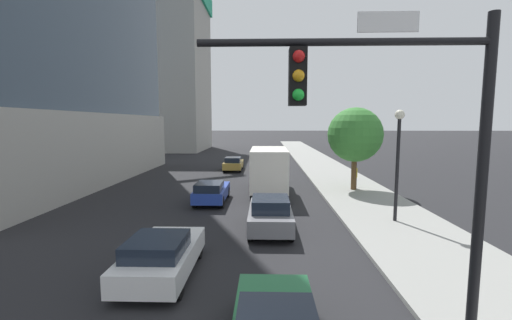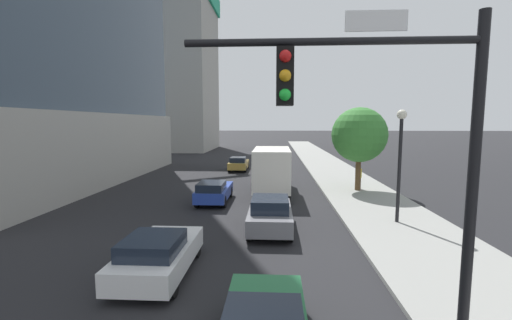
{
  "view_description": "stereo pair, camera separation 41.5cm",
  "coord_description": "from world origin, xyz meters",
  "px_view_note": "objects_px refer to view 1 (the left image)",
  "views": [
    {
      "loc": [
        1.59,
        -3.67,
        4.79
      ],
      "look_at": [
        1.17,
        11.12,
        3.13
      ],
      "focal_mm": 23.52,
      "sensor_mm": 36.0,
      "label": 1
    },
    {
      "loc": [
        2.01,
        -3.65,
        4.79
      ],
      "look_at": [
        1.17,
        11.12,
        3.13
      ],
      "focal_mm": 23.52,
      "sensor_mm": 36.0,
      "label": 2
    }
  ],
  "objects_px": {
    "traffic_light_pole": "(400,127)",
    "street_tree": "(355,135)",
    "street_lamp": "(398,148)",
    "box_truck": "(269,168)",
    "car_gold": "(233,164)",
    "car_gray": "(270,214)",
    "construction_building": "(169,61)",
    "pedestrian_yellow_shirt": "(355,177)",
    "car_white": "(161,255)",
    "car_blue": "(212,191)"
  },
  "relations": [
    {
      "from": "street_lamp",
      "to": "box_truck",
      "type": "height_order",
      "value": "street_lamp"
    },
    {
      "from": "street_lamp",
      "to": "box_truck",
      "type": "relative_size",
      "value": 0.74
    },
    {
      "from": "traffic_light_pole",
      "to": "car_gray",
      "type": "xyz_separation_m",
      "value": [
        -2.3,
        8.14,
        -3.94
      ]
    },
    {
      "from": "street_lamp",
      "to": "traffic_light_pole",
      "type": "bearing_deg",
      "value": -111.31
    },
    {
      "from": "street_lamp",
      "to": "street_tree",
      "type": "bearing_deg",
      "value": 90.22
    },
    {
      "from": "construction_building",
      "to": "pedestrian_yellow_shirt",
      "type": "xyz_separation_m",
      "value": [
        23.06,
        -35.46,
        -14.35
      ]
    },
    {
      "from": "traffic_light_pole",
      "to": "pedestrian_yellow_shirt",
      "type": "distance_m",
      "value": 17.98
    },
    {
      "from": "car_gold",
      "to": "pedestrian_yellow_shirt",
      "type": "height_order",
      "value": "pedestrian_yellow_shirt"
    },
    {
      "from": "car_white",
      "to": "car_gray",
      "type": "bearing_deg",
      "value": 53.16
    },
    {
      "from": "street_lamp",
      "to": "car_blue",
      "type": "bearing_deg",
      "value": 157.62
    },
    {
      "from": "street_tree",
      "to": "pedestrian_yellow_shirt",
      "type": "distance_m",
      "value": 2.98
    },
    {
      "from": "car_blue",
      "to": "car_white",
      "type": "bearing_deg",
      "value": -90.0
    },
    {
      "from": "car_gold",
      "to": "box_truck",
      "type": "distance_m",
      "value": 11.61
    },
    {
      "from": "street_lamp",
      "to": "street_tree",
      "type": "height_order",
      "value": "street_tree"
    },
    {
      "from": "street_lamp",
      "to": "car_white",
      "type": "height_order",
      "value": "street_lamp"
    },
    {
      "from": "box_truck",
      "to": "pedestrian_yellow_shirt",
      "type": "relative_size",
      "value": 4.26
    },
    {
      "from": "car_gold",
      "to": "car_gray",
      "type": "relative_size",
      "value": 0.99
    },
    {
      "from": "street_tree",
      "to": "box_truck",
      "type": "distance_m",
      "value": 6.4
    },
    {
      "from": "car_white",
      "to": "car_gray",
      "type": "height_order",
      "value": "car_gray"
    },
    {
      "from": "car_white",
      "to": "pedestrian_yellow_shirt",
      "type": "distance_m",
      "value": 16.63
    },
    {
      "from": "construction_building",
      "to": "car_white",
      "type": "bearing_deg",
      "value": -74.58
    },
    {
      "from": "car_gray",
      "to": "car_gold",
      "type": "bearing_deg",
      "value": 100.41
    },
    {
      "from": "street_tree",
      "to": "car_gold",
      "type": "height_order",
      "value": "street_tree"
    },
    {
      "from": "street_lamp",
      "to": "car_blue",
      "type": "distance_m",
      "value": 10.56
    },
    {
      "from": "street_tree",
      "to": "car_gold",
      "type": "bearing_deg",
      "value": 133.01
    },
    {
      "from": "car_gray",
      "to": "box_truck",
      "type": "xyz_separation_m",
      "value": [
        0.0,
        7.69,
        0.97
      ]
    },
    {
      "from": "construction_building",
      "to": "car_blue",
      "type": "relative_size",
      "value": 9.19
    },
    {
      "from": "traffic_light_pole",
      "to": "box_truck",
      "type": "xyz_separation_m",
      "value": [
        -2.3,
        15.83,
        -2.97
      ]
    },
    {
      "from": "car_gray",
      "to": "street_tree",
      "type": "bearing_deg",
      "value": 55.76
    },
    {
      "from": "box_truck",
      "to": "pedestrian_yellow_shirt",
      "type": "distance_m",
      "value": 6.28
    },
    {
      "from": "traffic_light_pole",
      "to": "car_blue",
      "type": "distance_m",
      "value": 14.95
    },
    {
      "from": "street_lamp",
      "to": "pedestrian_yellow_shirt",
      "type": "xyz_separation_m",
      "value": [
        0.14,
        7.83,
        -2.63
      ]
    },
    {
      "from": "box_truck",
      "to": "car_blue",
      "type": "bearing_deg",
      "value": -142.75
    },
    {
      "from": "traffic_light_pole",
      "to": "street_lamp",
      "type": "distance_m",
      "value": 10.09
    },
    {
      "from": "street_lamp",
      "to": "pedestrian_yellow_shirt",
      "type": "relative_size",
      "value": 3.15
    },
    {
      "from": "car_blue",
      "to": "box_truck",
      "type": "height_order",
      "value": "box_truck"
    },
    {
      "from": "car_white",
      "to": "box_truck",
      "type": "xyz_separation_m",
      "value": [
        3.44,
        12.28,
        1.05
      ]
    },
    {
      "from": "traffic_light_pole",
      "to": "street_lamp",
      "type": "height_order",
      "value": "traffic_light_pole"
    },
    {
      "from": "car_gold",
      "to": "street_lamp",
      "type": "bearing_deg",
      "value": -61.81
    },
    {
      "from": "traffic_light_pole",
      "to": "car_blue",
      "type": "bearing_deg",
      "value": 113.48
    },
    {
      "from": "street_tree",
      "to": "car_gray",
      "type": "height_order",
      "value": "street_tree"
    },
    {
      "from": "traffic_light_pole",
      "to": "car_gold",
      "type": "height_order",
      "value": "traffic_light_pole"
    },
    {
      "from": "traffic_light_pole",
      "to": "construction_building",
      "type": "bearing_deg",
      "value": 110.11
    },
    {
      "from": "construction_building",
      "to": "box_truck",
      "type": "bearing_deg",
      "value": -65.24
    },
    {
      "from": "traffic_light_pole",
      "to": "car_blue",
      "type": "height_order",
      "value": "traffic_light_pole"
    },
    {
      "from": "traffic_light_pole",
      "to": "street_tree",
      "type": "distance_m",
      "value": 17.24
    },
    {
      "from": "construction_building",
      "to": "traffic_light_pole",
      "type": "xyz_separation_m",
      "value": [
        19.28,
        -52.64,
        -10.63
      ]
    },
    {
      "from": "car_white",
      "to": "car_gold",
      "type": "bearing_deg",
      "value": 90.0
    },
    {
      "from": "construction_building",
      "to": "pedestrian_yellow_shirt",
      "type": "relative_size",
      "value": 22.48
    },
    {
      "from": "construction_building",
      "to": "car_blue",
      "type": "bearing_deg",
      "value": -71.05
    }
  ]
}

